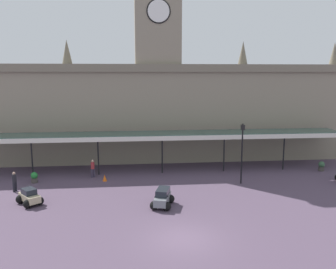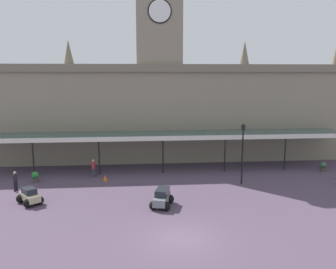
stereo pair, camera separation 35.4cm
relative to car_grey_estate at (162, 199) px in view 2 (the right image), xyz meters
name	(u,v)px [view 2 (the right image)]	position (x,y,z in m)	size (l,w,h in m)	color
ground_plane	(181,239)	(0.74, -5.39, -0.56)	(140.00, 140.00, 0.00)	#504053
station_building	(159,104)	(0.74, 15.23, 5.59)	(42.94, 5.78, 20.00)	gray
entrance_canopy	(162,134)	(0.74, 10.14, 3.01)	(36.78, 3.26, 3.72)	#38564C
car_grey_estate	(162,199)	(0.00, 0.00, 0.00)	(1.93, 2.41, 1.27)	slate
car_beige_sedan	(30,197)	(-9.75, 1.38, -0.06)	(2.16, 2.25, 1.19)	tan
pedestrian_crossing_forecourt	(93,168)	(-5.83, 8.00, 0.34)	(0.35, 0.34, 1.67)	#3F384C
pedestrian_beside_cars	(15,180)	(-11.75, 4.46, 0.34)	(0.34, 0.36, 1.67)	black
victorian_lamppost	(243,147)	(7.34, 4.75, 2.72)	(0.30, 0.30, 5.34)	black
traffic_cone	(105,178)	(-4.65, 6.69, -0.27)	(0.40, 0.40, 0.59)	orange
planter_by_canopy	(35,177)	(-10.81, 6.81, -0.07)	(0.60, 0.60, 0.96)	#47423D
planter_near_kerb	(323,167)	(16.54, 7.98, -0.07)	(0.60, 0.60, 0.96)	#47423D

